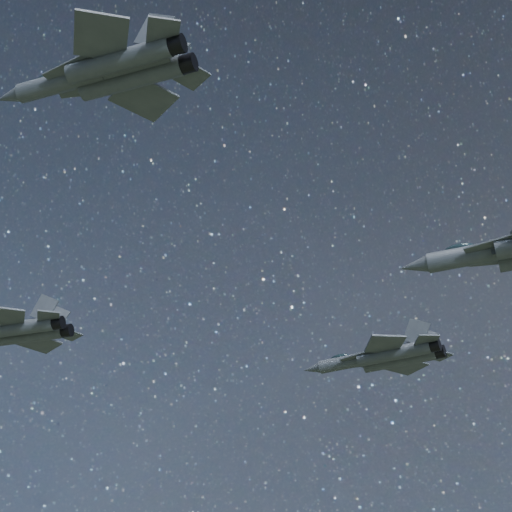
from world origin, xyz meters
The scene contains 3 objects.
jet_lead centered at (-21.74, -4.23, 154.44)m, with size 15.63×10.62×3.93m.
jet_left centered at (7.30, 19.94, 154.55)m, with size 16.14×11.43×4.09m.
jet_right centered at (6.68, -24.84, 157.53)m, with size 15.13×10.43×3.80m.
Camera 1 is at (33.48, -52.18, 121.12)m, focal length 55.00 mm.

